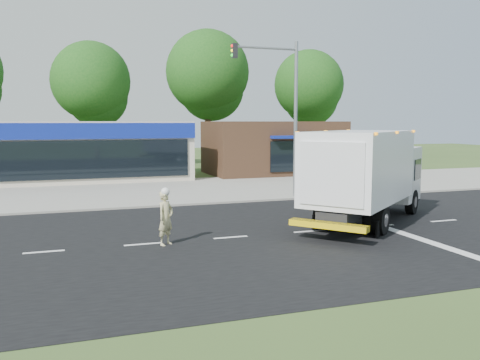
{
  "coord_description": "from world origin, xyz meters",
  "views": [
    {
      "loc": [
        -8.29,
        -16.25,
        3.96
      ],
      "look_at": [
        -1.83,
        2.38,
        1.7
      ],
      "focal_mm": 38.0,
      "sensor_mm": 36.0,
      "label": 1
    }
  ],
  "objects": [
    {
      "name": "ground",
      "position": [
        0.0,
        0.0,
        0.0
      ],
      "size": [
        120.0,
        120.0,
        0.0
      ],
      "primitive_type": "plane",
      "color": "#385123",
      "rests_on": "ground"
    },
    {
      "name": "road_asphalt",
      "position": [
        0.0,
        0.0,
        0.0
      ],
      "size": [
        60.0,
        14.0,
        0.02
      ],
      "primitive_type": "cube",
      "color": "black",
      "rests_on": "ground"
    },
    {
      "name": "sidewalk",
      "position": [
        0.0,
        8.2,
        0.06
      ],
      "size": [
        60.0,
        2.4,
        0.12
      ],
      "primitive_type": "cube",
      "color": "gray",
      "rests_on": "ground"
    },
    {
      "name": "parking_apron",
      "position": [
        0.0,
        14.0,
        0.01
      ],
      "size": [
        60.0,
        9.0,
        0.02
      ],
      "primitive_type": "cube",
      "color": "gray",
      "rests_on": "ground"
    },
    {
      "name": "lane_markings",
      "position": [
        1.35,
        -1.35,
        0.02
      ],
      "size": [
        55.2,
        7.0,
        0.01
      ],
      "color": "silver",
      "rests_on": "road_asphalt"
    },
    {
      "name": "ems_box_truck",
      "position": [
        2.75,
        0.62,
        2.1
      ],
      "size": [
        7.94,
        7.15,
        3.64
      ],
      "rotation": [
        0.0,
        0.0,
        0.69
      ],
      "color": "black",
      "rests_on": "ground"
    },
    {
      "name": "emergency_worker",
      "position": [
        -5.29,
        -0.29,
        0.92
      ],
      "size": [
        0.76,
        0.74,
        1.88
      ],
      "rotation": [
        0.0,
        0.0,
        0.7
      ],
      "color": "tan",
      "rests_on": "ground"
    },
    {
      "name": "retail_strip_mall",
      "position": [
        -9.0,
        19.93,
        2.01
      ],
      "size": [
        18.0,
        6.2,
        4.0
      ],
      "color": "beige",
      "rests_on": "ground"
    },
    {
      "name": "brown_storefront",
      "position": [
        7.0,
        19.98,
        2.0
      ],
      "size": [
        10.0,
        6.7,
        4.0
      ],
      "color": "#382316",
      "rests_on": "ground"
    },
    {
      "name": "traffic_signal_pole",
      "position": [
        2.35,
        7.6,
        4.92
      ],
      "size": [
        3.51,
        0.25,
        8.0
      ],
      "color": "gray",
      "rests_on": "ground"
    },
    {
      "name": "background_trees",
      "position": [
        -0.85,
        28.16,
        7.38
      ],
      "size": [
        36.77,
        7.39,
        12.1
      ],
      "color": "#332114",
      "rests_on": "ground"
    }
  ]
}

